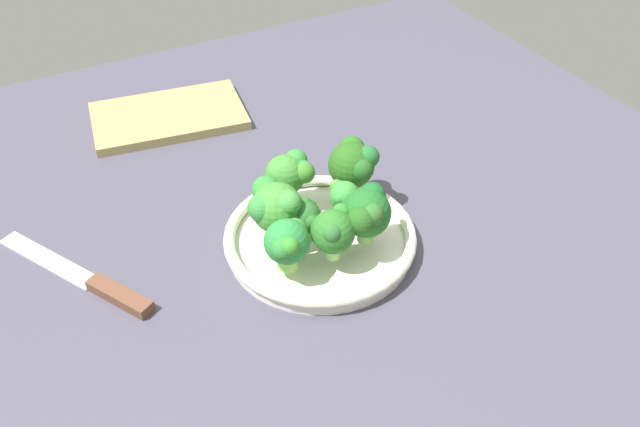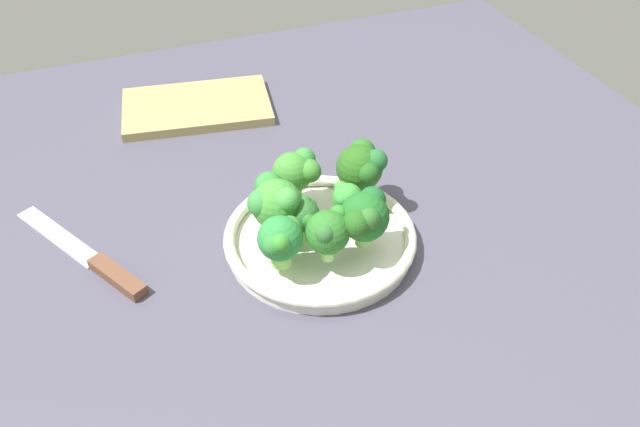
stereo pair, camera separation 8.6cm
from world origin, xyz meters
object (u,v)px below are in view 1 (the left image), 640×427
(broccoli_floret_0, at_px, (333,231))
(broccoli_floret_5, at_px, (274,205))
(broccoli_floret_3, at_px, (290,173))
(broccoli_floret_4, at_px, (367,213))
(broccoli_floret_2, at_px, (288,242))
(broccoli_floret_1, at_px, (353,163))
(knife, at_px, (93,282))
(cutting_board, at_px, (169,116))
(bowl, at_px, (320,239))
(broccoli_floret_7, at_px, (343,196))
(broccoli_floret_6, at_px, (306,217))

(broccoli_floret_0, bearing_deg, broccoli_floret_5, -59.64)
(broccoli_floret_3, bearing_deg, broccoli_floret_4, 110.10)
(broccoli_floret_2, bearing_deg, broccoli_floret_0, 170.73)
(broccoli_floret_0, bearing_deg, broccoli_floret_1, -130.45)
(broccoli_floret_2, relative_size, knife, 0.29)
(broccoli_floret_2, xyz_separation_m, broccoli_floret_3, (-0.06, -0.12, 0.00))
(broccoli_floret_2, relative_size, cutting_board, 0.28)
(knife, bearing_deg, cutting_board, -122.05)
(bowl, distance_m, broccoli_floret_7, 0.07)
(broccoli_floret_1, distance_m, broccoli_floret_2, 0.18)
(broccoli_floret_6, bearing_deg, broccoli_floret_4, 147.35)
(bowl, relative_size, broccoli_floret_4, 3.33)
(bowl, xyz_separation_m, broccoli_floret_3, (0.00, -0.08, 0.06))
(broccoli_floret_2, relative_size, broccoli_floret_6, 1.23)
(broccoli_floret_1, height_order, cutting_board, broccoli_floret_1)
(bowl, distance_m, broccoli_floret_1, 0.12)
(bowl, distance_m, knife, 0.30)
(cutting_board, bearing_deg, broccoli_floret_1, 114.62)
(broccoli_floret_5, bearing_deg, knife, -11.47)
(broccoli_floret_6, xyz_separation_m, broccoli_floret_7, (-0.07, -0.02, -0.00))
(broccoli_floret_5, relative_size, broccoli_floret_6, 1.48)
(broccoli_floret_1, distance_m, broccoli_floret_7, 0.06)
(broccoli_floret_7, bearing_deg, bowl, 18.76)
(broccoli_floret_6, bearing_deg, broccoli_floret_0, 105.76)
(bowl, relative_size, broccoli_floret_3, 3.67)
(broccoli_floret_1, distance_m, broccoli_floret_6, 0.12)
(broccoli_floret_1, height_order, broccoli_floret_3, broccoli_floret_1)
(cutting_board, bearing_deg, broccoli_floret_2, 91.40)
(broccoli_floret_6, distance_m, cutting_board, 0.42)
(broccoli_floret_5, distance_m, cutting_board, 0.39)
(knife, bearing_deg, broccoli_floret_3, -178.30)
(knife, bearing_deg, broccoli_floret_1, 177.58)
(broccoli_floret_3, xyz_separation_m, broccoli_floret_7, (-0.05, 0.07, -0.01))
(broccoli_floret_6, distance_m, broccoli_floret_7, 0.07)
(broccoli_floret_0, xyz_separation_m, broccoli_floret_2, (0.06, -0.01, -0.00))
(bowl, xyz_separation_m, broccoli_floret_0, (0.01, 0.05, 0.06))
(broccoli_floret_0, bearing_deg, broccoli_floret_4, -173.05)
(broccoli_floret_5, bearing_deg, broccoli_floret_3, -131.80)
(bowl, xyz_separation_m, broccoli_floret_5, (0.05, -0.02, 0.06))
(broccoli_floret_2, distance_m, cutting_board, 0.45)
(broccoli_floret_0, relative_size, broccoli_floret_7, 1.30)
(bowl, xyz_separation_m, broccoli_floret_7, (-0.04, -0.01, 0.05))
(broccoli_floret_4, height_order, broccoli_floret_6, broccoli_floret_4)
(broccoli_floret_4, bearing_deg, knife, -19.53)
(bowl, relative_size, broccoli_floret_2, 3.68)
(bowl, relative_size, knife, 1.06)
(broccoli_floret_7, bearing_deg, broccoli_floret_2, 27.16)
(broccoli_floret_7, bearing_deg, knife, -9.89)
(bowl, distance_m, broccoli_floret_4, 0.09)
(knife, bearing_deg, broccoli_floret_7, 170.11)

